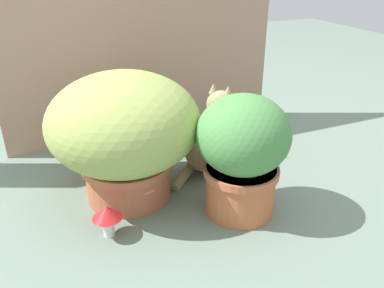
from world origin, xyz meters
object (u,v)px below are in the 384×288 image
at_px(grass_planter, 125,131).
at_px(cat, 210,137).
at_px(mushroom_ornament_pink, 144,188).
at_px(leafy_planter, 242,152).
at_px(mushroom_ornament_red, 107,215).

distance_m(grass_planter, cat, 0.38).
relative_size(cat, mushroom_ornament_pink, 3.07).
bearing_deg(leafy_planter, mushroom_ornament_red, 174.70).
bearing_deg(mushroom_ornament_red, cat, 30.24).
bearing_deg(mushroom_ornament_pink, grass_planter, 101.86).
xyz_separation_m(grass_planter, leafy_planter, (0.31, -0.23, -0.03)).
height_order(leafy_planter, mushroom_ornament_pink, leafy_planter).
height_order(grass_planter, leafy_planter, grass_planter).
distance_m(cat, mushroom_ornament_red, 0.54).
bearing_deg(grass_planter, mushroom_ornament_pink, -78.14).
relative_size(cat, mushroom_ornament_red, 3.44).
relative_size(leafy_planter, mushroom_ornament_pink, 3.40).
bearing_deg(mushroom_ornament_pink, mushroom_ornament_red, -149.25).
bearing_deg(grass_planter, leafy_planter, -36.74).
bearing_deg(leafy_planter, grass_planter, 143.26).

